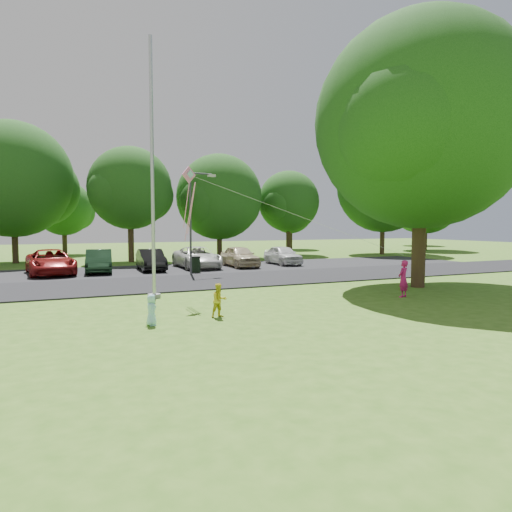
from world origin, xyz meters
name	(u,v)px	position (x,y,z in m)	size (l,w,h in m)	color
ground	(295,314)	(0.00, 0.00, 0.00)	(120.00, 120.00, 0.00)	#3B671B
park_road	(208,281)	(0.00, 9.00, 0.03)	(60.00, 6.00, 0.06)	black
parking_strip	(176,269)	(0.00, 15.50, 0.03)	(42.00, 7.00, 0.06)	black
flagpole	(153,191)	(-3.50, 5.00, 4.17)	(0.50, 0.50, 10.00)	#B7BABF
street_lamp	(194,212)	(0.30, 12.30, 3.55)	(1.65, 0.46, 5.90)	#3F3F44
trash_can	(195,265)	(0.55, 13.00, 0.50)	(0.63, 0.63, 1.00)	black
big_tree	(421,128)	(8.13, 3.10, 7.19)	(10.04, 9.55, 12.22)	#332316
tree_row	(167,189)	(1.59, 24.23, 5.71)	(64.35, 11.94, 10.88)	#332316
horizon_trees	(170,210)	(4.06, 33.88, 4.30)	(77.46, 7.20, 7.02)	#332316
parked_cars	(165,259)	(-0.67, 15.40, 0.74)	(17.16, 5.48, 1.41)	maroon
woman	(403,279)	(5.53, 1.17, 0.73)	(0.53, 0.35, 1.47)	#C61A68
child_yellow	(219,300)	(-2.42, 0.45, 0.53)	(0.51, 0.40, 1.06)	gold
child_blue	(151,310)	(-4.57, 0.15, 0.45)	(0.44, 0.28, 0.89)	#9DE4F1
kite	(196,188)	(-2.25, 3.43, 4.19)	(8.31, 2.60, 3.34)	pink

